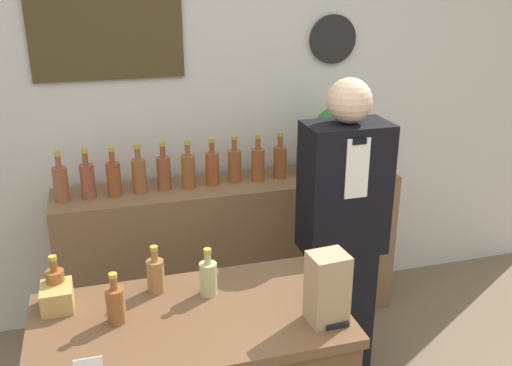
{
  "coord_description": "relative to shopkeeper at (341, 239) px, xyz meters",
  "views": [
    {
      "loc": [
        -0.63,
        -1.35,
        2.13
      ],
      "look_at": [
        0.08,
        1.1,
        1.16
      ],
      "focal_mm": 40.0,
      "sensor_mm": 36.0,
      "label": 1
    }
  ],
  "objects": [
    {
      "name": "shelf_bottle_9",
      "position": [
        -0.1,
        0.7,
        0.21
      ],
      "size": [
        0.08,
        0.08,
        0.28
      ],
      "color": "brown",
      "rests_on": "back_shelf"
    },
    {
      "name": "shelf_bottle_10",
      "position": [
        0.04,
        0.68,
        0.21
      ],
      "size": [
        0.08,
        0.08,
        0.28
      ],
      "color": "brown",
      "rests_on": "back_shelf"
    },
    {
      "name": "shelf_bottle_5",
      "position": [
        -0.67,
        0.68,
        0.21
      ],
      "size": [
        0.08,
        0.08,
        0.28
      ],
      "color": "brown",
      "rests_on": "back_shelf"
    },
    {
      "name": "shelf_bottle_7",
      "position": [
        -0.39,
        0.7,
        0.21
      ],
      "size": [
        0.08,
        0.08,
        0.28
      ],
      "color": "brown",
      "rests_on": "back_shelf"
    },
    {
      "name": "potted_plant",
      "position": [
        0.26,
        0.68,
        0.34
      ],
      "size": [
        0.32,
        0.32,
        0.42
      ],
      "color": "#4C3D2D",
      "rests_on": "back_shelf"
    },
    {
      "name": "tape_dispenser",
      "position": [
        -0.39,
        -0.8,
        0.11
      ],
      "size": [
        0.09,
        0.06,
        0.07
      ],
      "color": "black",
      "rests_on": "display_counter"
    },
    {
      "name": "counter_bottle_3",
      "position": [
        -0.79,
        -0.47,
        0.16
      ],
      "size": [
        0.07,
        0.07,
        0.2
      ],
      "color": "tan",
      "rests_on": "display_counter"
    },
    {
      "name": "shelf_bottle_2",
      "position": [
        -1.09,
        0.67,
        0.21
      ],
      "size": [
        0.08,
        0.08,
        0.28
      ],
      "color": "brown",
      "rests_on": "back_shelf"
    },
    {
      "name": "shopkeeper",
      "position": [
        0.0,
        0.0,
        0.0
      ],
      "size": [
        0.42,
        0.26,
        1.65
      ],
      "color": "black",
      "rests_on": "ground_plane"
    },
    {
      "name": "counter_bottle_0",
      "position": [
        -1.36,
        -0.37,
        0.16
      ],
      "size": [
        0.07,
        0.07,
        0.2
      ],
      "color": "#965127",
      "rests_on": "display_counter"
    },
    {
      "name": "counter_bottle_1",
      "position": [
        -1.15,
        -0.56,
        0.16
      ],
      "size": [
        0.07,
        0.07,
        0.2
      ],
      "color": "brown",
      "rests_on": "display_counter"
    },
    {
      "name": "shelf_bottle_0",
      "position": [
        -1.37,
        0.67,
        0.21
      ],
      "size": [
        0.08,
        0.08,
        0.28
      ],
      "color": "brown",
      "rests_on": "back_shelf"
    },
    {
      "name": "paper_bag",
      "position": [
        -0.41,
        -0.77,
        0.22
      ],
      "size": [
        0.14,
        0.13,
        0.27
      ],
      "color": "tan",
      "rests_on": "display_counter"
    },
    {
      "name": "back_shelf",
      "position": [
        -0.42,
        0.68,
        -0.36
      ],
      "size": [
        2.07,
        0.39,
        0.92
      ],
      "color": "brown",
      "rests_on": "ground_plane"
    },
    {
      "name": "shelf_bottle_4",
      "position": [
        -0.81,
        0.69,
        0.21
      ],
      "size": [
        0.08,
        0.08,
        0.28
      ],
      "color": "brown",
      "rests_on": "back_shelf"
    },
    {
      "name": "shelf_bottle_3",
      "position": [
        -0.95,
        0.68,
        0.21
      ],
      "size": [
        0.08,
        0.08,
        0.28
      ],
      "color": "brown",
      "rests_on": "back_shelf"
    },
    {
      "name": "shelf_bottle_1",
      "position": [
        -1.23,
        0.68,
        0.21
      ],
      "size": [
        0.08,
        0.08,
        0.28
      ],
      "color": "brown",
      "rests_on": "back_shelf"
    },
    {
      "name": "shelf_bottle_6",
      "position": [
        -0.53,
        0.69,
        0.21
      ],
      "size": [
        0.08,
        0.08,
        0.28
      ],
      "color": "brown",
      "rests_on": "back_shelf"
    },
    {
      "name": "counter_bottle_2",
      "position": [
        -0.99,
        -0.39,
        0.16
      ],
      "size": [
        0.07,
        0.07,
        0.2
      ],
      "color": "#996739",
      "rests_on": "display_counter"
    },
    {
      "name": "gift_box",
      "position": [
        -1.36,
        -0.41,
        0.13
      ],
      "size": [
        0.12,
        0.15,
        0.09
      ],
      "color": "tan",
      "rests_on": "display_counter"
    },
    {
      "name": "back_wall",
      "position": [
        -0.53,
        0.94,
        0.53
      ],
      "size": [
        5.2,
        0.09,
        2.7
      ],
      "color": "silver",
      "rests_on": "ground_plane"
    },
    {
      "name": "shelf_bottle_8",
      "position": [
        -0.25,
        0.69,
        0.21
      ],
      "size": [
        0.08,
        0.08,
        0.28
      ],
      "color": "brown",
      "rests_on": "back_shelf"
    }
  ]
}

